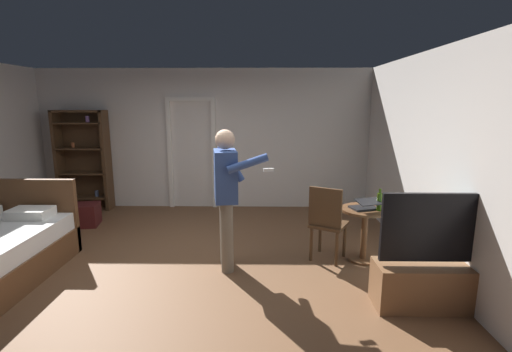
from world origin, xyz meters
TOP-DOWN VIEW (x-y plane):
  - ground_plane at (0.00, 0.00)m, footprint 6.90×6.90m
  - wall_back at (0.00, 2.80)m, footprint 6.52×0.12m
  - wall_right at (3.20, 0.00)m, footprint 0.12×5.71m
  - doorway_frame at (-0.25, 2.72)m, footprint 0.93×0.08m
  - bookshelf at (-2.29, 2.57)m, footprint 0.96×0.32m
  - tv_flatscreen at (2.84, -0.84)m, footprint 1.20×0.40m
  - side_table at (2.42, 0.25)m, footprint 0.62×0.62m
  - laptop at (2.41, 0.21)m, footprint 0.41×0.41m
  - bottle_on_table at (2.56, 0.17)m, footprint 0.06×0.06m
  - wooden_chair at (1.93, 0.24)m, footprint 0.57×0.57m
  - person_blue_shirt at (0.67, 0.03)m, footprint 0.73×0.61m
  - suitcase_dark at (-1.92, 1.55)m, footprint 0.61×0.48m

SIDE VIEW (x-z plane):
  - ground_plane at x=0.00m, z-range 0.00..0.00m
  - suitcase_dark at x=-1.92m, z-range 0.00..0.37m
  - tv_flatscreen at x=2.84m, z-range -0.26..0.92m
  - side_table at x=2.42m, z-range 0.12..0.82m
  - wooden_chair at x=1.93m, z-range 0.05..1.04m
  - laptop at x=2.41m, z-range 0.68..0.83m
  - bottle_on_table at x=2.56m, z-range 0.68..0.96m
  - person_blue_shirt at x=0.67m, z-range 0.14..1.86m
  - bookshelf at x=-2.29m, z-range 0.07..1.96m
  - doorway_frame at x=-0.25m, z-range 0.16..2.29m
  - wall_back at x=0.00m, z-range 0.00..2.65m
  - wall_right at x=3.20m, z-range 0.00..2.65m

